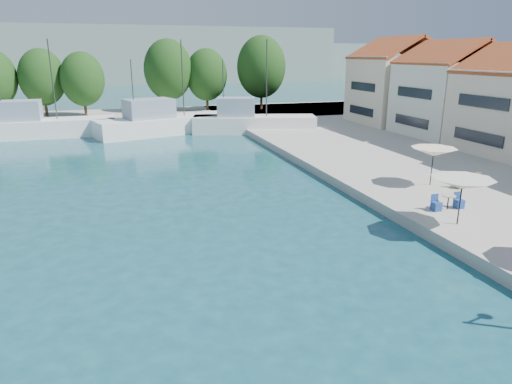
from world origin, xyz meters
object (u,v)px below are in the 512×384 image
object	(u,v)px
umbrella_cream	(434,152)
trawler_04	(251,123)
trawler_02	(39,127)
umbrella_white	(463,184)
trawler_03	(168,123)

from	to	relation	value
umbrella_cream	trawler_04	bearing A→B (deg)	98.60
trawler_02	umbrella_cream	distance (m)	38.99
trawler_04	umbrella_cream	distance (m)	25.87
trawler_04	umbrella_cream	xyz separation A→B (m)	(3.86, -25.53, 1.59)
umbrella_white	trawler_02	bearing A→B (deg)	122.56
trawler_04	umbrella_white	xyz separation A→B (m)	(0.70, -31.66, 1.53)
trawler_04	umbrella_cream	world-z (taller)	trawler_04
umbrella_cream	trawler_03	bearing A→B (deg)	114.72
trawler_03	umbrella_cream	xyz separation A→B (m)	(12.73, -27.65, 1.59)
trawler_02	umbrella_white	distance (m)	41.99
umbrella_white	umbrella_cream	bearing A→B (deg)	62.73
umbrella_cream	umbrella_white	bearing A→B (deg)	-117.27
trawler_03	umbrella_white	size ratio (longest dim) A/B	5.79
umbrella_white	umbrella_cream	size ratio (longest dim) A/B	1.05
trawler_04	umbrella_white	world-z (taller)	trawler_04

